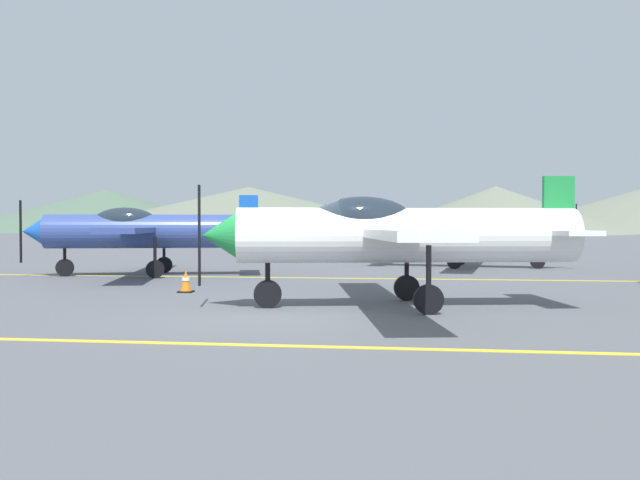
{
  "coord_description": "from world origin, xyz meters",
  "views": [
    {
      "loc": [
        2.63,
        -12.68,
        1.73
      ],
      "look_at": [
        -0.25,
        10.0,
        1.2
      ],
      "focal_mm": 36.04,
      "sensor_mm": 36.0,
      "label": 1
    }
  ],
  "objects_px": {
    "airplane_near": "(392,233)",
    "traffic_cone_side": "(186,281)",
    "airplane_mid": "(144,230)",
    "airplane_far": "(470,229)"
  },
  "relations": [
    {
      "from": "airplane_near",
      "to": "traffic_cone_side",
      "type": "distance_m",
      "value": 5.93
    },
    {
      "from": "airplane_mid",
      "to": "airplane_near",
      "type": "bearing_deg",
      "value": -40.94
    },
    {
      "from": "traffic_cone_side",
      "to": "airplane_near",
      "type": "bearing_deg",
      "value": -23.52
    },
    {
      "from": "airplane_far",
      "to": "traffic_cone_side",
      "type": "distance_m",
      "value": 13.75
    },
    {
      "from": "airplane_far",
      "to": "traffic_cone_side",
      "type": "height_order",
      "value": "airplane_far"
    },
    {
      "from": "traffic_cone_side",
      "to": "airplane_far",
      "type": "bearing_deg",
      "value": 52.73
    },
    {
      "from": "airplane_near",
      "to": "airplane_far",
      "type": "xyz_separation_m",
      "value": [
        2.98,
        13.21,
        0.0
      ]
    },
    {
      "from": "airplane_near",
      "to": "airplane_mid",
      "type": "relative_size",
      "value": 1.01
    },
    {
      "from": "airplane_near",
      "to": "airplane_mid",
      "type": "distance_m",
      "value": 11.31
    },
    {
      "from": "airplane_mid",
      "to": "airplane_far",
      "type": "relative_size",
      "value": 0.99
    }
  ]
}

